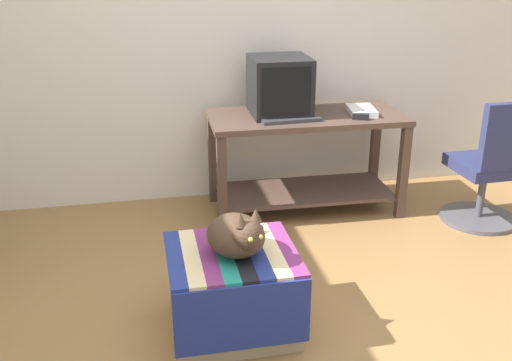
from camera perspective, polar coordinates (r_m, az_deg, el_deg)
The scene contains 10 objects.
ground_plane at distance 2.89m, azimuth 3.44°, elevation -16.44°, with size 14.00×14.00×0.00m, color olive.
back_wall at distance 4.31m, azimuth -3.45°, elevation 15.17°, with size 8.00×0.10×2.60m, color silver.
desk at distance 4.17m, azimuth 4.82°, elevation 3.39°, with size 1.36×0.64×0.71m.
tv_monitor at distance 4.06m, azimuth 2.31°, elevation 9.11°, with size 0.40×0.43×0.39m.
keyboard at distance 3.93m, azimuth 3.33°, elevation 5.97°, with size 0.40×0.15×0.02m, color #333338.
book at distance 4.17m, azimuth 10.20°, elevation 6.70°, with size 0.18×0.27×0.04m, color white.
ottoman_with_blanket at distance 2.93m, azimuth -2.28°, elevation -10.65°, with size 0.62×0.58×0.43m.
cat at distance 2.75m, azimuth -1.76°, elevation -5.29°, with size 0.36×0.41×0.27m.
office_chair at distance 4.25m, azimuth 21.79°, elevation 0.83°, with size 0.52×0.52×0.89m.
stapler at distance 4.02m, azimuth 10.14°, elevation 6.12°, with size 0.04×0.11×0.04m, color black.
Camera 1 is at (-0.63, -2.19, 1.78)m, focal length 41.19 mm.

